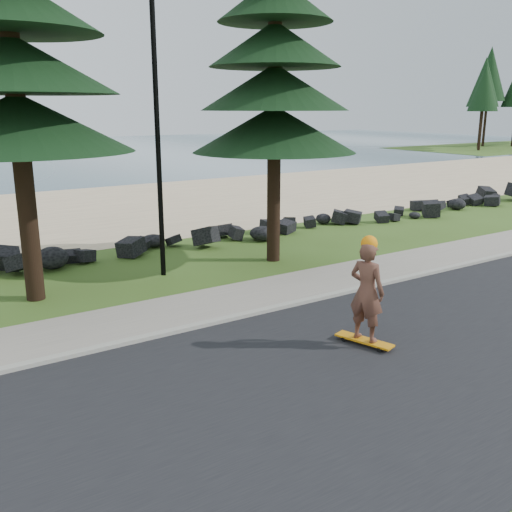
# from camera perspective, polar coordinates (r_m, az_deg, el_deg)

# --- Properties ---
(ground) EXTENTS (160.00, 160.00, 0.00)m
(ground) POSITION_cam_1_polar(r_m,az_deg,el_deg) (13.57, -3.62, -5.10)
(ground) COLOR #38531A
(ground) RESTS_ON ground
(road) EXTENTS (160.00, 7.00, 0.02)m
(road) POSITION_cam_1_polar(r_m,az_deg,el_deg) (10.21, 9.34, -12.14)
(road) COLOR black
(road) RESTS_ON ground
(kerb) EXTENTS (160.00, 0.20, 0.10)m
(kerb) POSITION_cam_1_polar(r_m,az_deg,el_deg) (12.82, -1.61, -6.03)
(kerb) COLOR #A19E90
(kerb) RESTS_ON ground
(sidewalk) EXTENTS (160.00, 2.00, 0.08)m
(sidewalk) POSITION_cam_1_polar(r_m,az_deg,el_deg) (13.72, -4.04, -4.70)
(sidewalk) COLOR gray
(sidewalk) RESTS_ON ground
(beach_sand) EXTENTS (160.00, 15.00, 0.01)m
(beach_sand) POSITION_cam_1_polar(r_m,az_deg,el_deg) (26.77, -19.29, 3.99)
(beach_sand) COLOR tan
(beach_sand) RESTS_ON ground
(seawall_boulders) EXTENTS (60.00, 2.40, 1.10)m
(seawall_boulders) POSITION_cam_1_polar(r_m,az_deg,el_deg) (18.44, -12.31, -0.07)
(seawall_boulders) COLOR black
(seawall_boulders) RESTS_ON ground
(lamp_post) EXTENTS (0.25, 0.14, 8.14)m
(lamp_post) POSITION_cam_1_polar(r_m,az_deg,el_deg) (15.64, -9.86, 12.82)
(lamp_post) COLOR black
(lamp_post) RESTS_ON ground
(skateboarder) EXTENTS (0.66, 1.22, 2.22)m
(skateboarder) POSITION_cam_1_polar(r_m,az_deg,el_deg) (11.25, 11.01, -3.56)
(skateboarder) COLOR orange
(skateboarder) RESTS_ON ground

